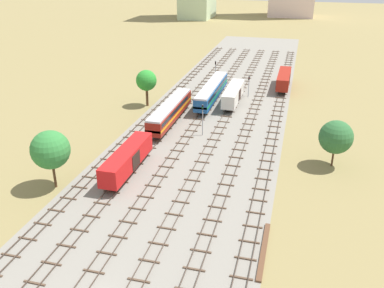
# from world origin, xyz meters

# --- Properties ---
(ground_plane) EXTENTS (480.00, 480.00, 0.00)m
(ground_plane) POSITION_xyz_m (0.00, 56.00, 0.00)
(ground_plane) COLOR olive
(ballast_bed) EXTENTS (28.71, 176.00, 0.01)m
(ballast_bed) POSITION_xyz_m (0.00, 56.00, 0.00)
(ballast_bed) COLOR gray
(ballast_bed) RESTS_ON ground
(track_far_left) EXTENTS (2.40, 126.00, 0.29)m
(track_far_left) POSITION_xyz_m (-12.36, 57.00, 0.14)
(track_far_left) COLOR #47382D
(track_far_left) RESTS_ON ground
(track_left) EXTENTS (2.40, 126.00, 0.29)m
(track_left) POSITION_xyz_m (-7.41, 57.00, 0.14)
(track_left) COLOR #47382D
(track_left) RESTS_ON ground
(track_centre_left) EXTENTS (2.40, 126.00, 0.29)m
(track_centre_left) POSITION_xyz_m (-2.47, 57.00, 0.14)
(track_centre_left) COLOR #47382D
(track_centre_left) RESTS_ON ground
(track_centre) EXTENTS (2.40, 126.00, 0.29)m
(track_centre) POSITION_xyz_m (2.47, 57.00, 0.14)
(track_centre) COLOR #47382D
(track_centre) RESTS_ON ground
(track_centre_right) EXTENTS (2.40, 126.00, 0.29)m
(track_centre_right) POSITION_xyz_m (7.41, 57.00, 0.14)
(track_centre_right) COLOR #47382D
(track_centre_right) RESTS_ON ground
(track_right) EXTENTS (2.40, 126.00, 0.29)m
(track_right) POSITION_xyz_m (12.36, 57.00, 0.14)
(track_right) COLOR #47382D
(track_right) RESTS_ON ground
(freight_boxcar_left_nearest) EXTENTS (2.87, 14.00, 3.60)m
(freight_boxcar_left_nearest) POSITION_xyz_m (-7.41, 25.27, 2.45)
(freight_boxcar_left_nearest) COLOR red
(freight_boxcar_left_nearest) RESTS_ON ground
(diesel_railcar_left_near) EXTENTS (2.96, 20.50, 3.80)m
(diesel_railcar_left_near) POSITION_xyz_m (-7.41, 46.33, 2.60)
(diesel_railcar_left_near) COLOR maroon
(diesel_railcar_left_near) RESTS_ON ground
(freight_boxcar_centre_mid) EXTENTS (2.87, 14.00, 3.60)m
(freight_boxcar_centre_mid) POSITION_xyz_m (2.48, 60.47, 2.45)
(freight_boxcar_centre_mid) COLOR beige
(freight_boxcar_centre_mid) RESTS_ON ground
(passenger_coach_centre_left_midfar) EXTENTS (2.96, 22.00, 3.80)m
(passenger_coach_centre_left_midfar) POSITION_xyz_m (-2.47, 61.18, 2.61)
(passenger_coach_centre_left_midfar) COLOR #194C8C
(passenger_coach_centre_left_midfar) RESTS_ON ground
(freight_boxcar_right_far) EXTENTS (2.87, 14.00, 3.60)m
(freight_boxcar_right_far) POSITION_xyz_m (12.36, 75.49, 2.45)
(freight_boxcar_right_far) COLOR maroon
(freight_boxcar_right_far) RESTS_ON ground
(signal_post_nearest) EXTENTS (0.28, 0.47, 5.88)m
(signal_post_nearest) POSITION_xyz_m (0.00, 42.09, 3.70)
(signal_post_nearest) COLOR gray
(signal_post_nearest) RESTS_ON ground
(signal_post_near) EXTENTS (0.28, 0.47, 4.91)m
(signal_post_near) POSITION_xyz_m (4.94, 66.85, 3.15)
(signal_post_near) COLOR gray
(signal_post_near) RESTS_ON ground
(signal_post_mid) EXTENTS (0.28, 0.47, 5.49)m
(signal_post_mid) POSITION_xyz_m (-4.94, 76.84, 3.48)
(signal_post_mid) COLOR gray
(signal_post_mid) RESTS_ON ground
(lineside_tree_0) EXTENTS (4.41, 4.41, 7.86)m
(lineside_tree_0) POSITION_xyz_m (-15.39, 54.92, 5.60)
(lineside_tree_0) COLOR #4C331E
(lineside_tree_0) RESTS_ON ground
(lineside_tree_1) EXTENTS (5.11, 5.11, 7.42)m
(lineside_tree_1) POSITION_xyz_m (22.20, 35.56, 4.86)
(lineside_tree_1) COLOR #4C331E
(lineside_tree_1) RESTS_ON ground
(lineside_tree_2) EXTENTS (5.35, 5.35, 8.46)m
(lineside_tree_2) POSITION_xyz_m (-15.67, 18.89, 5.78)
(lineside_tree_2) COLOR #4C331E
(lineside_tree_2) RESTS_ON ground
(spare_rail_bundle) EXTENTS (0.60, 10.00, 0.24)m
(spare_rail_bundle) POSITION_xyz_m (14.11, 12.33, 0.12)
(spare_rail_bundle) COLOR brown
(spare_rail_bundle) RESTS_ON ground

